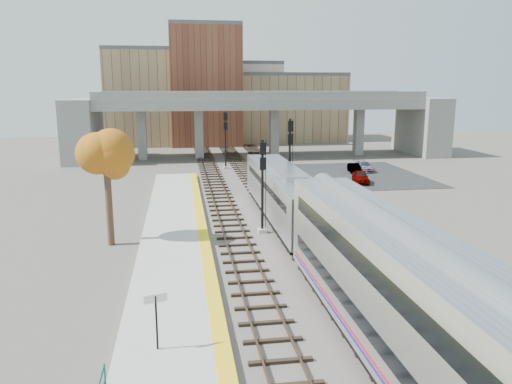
{
  "coord_description": "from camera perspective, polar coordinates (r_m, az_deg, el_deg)",
  "views": [
    {
      "loc": [
        -6.72,
        -27.29,
        10.34
      ],
      "look_at": [
        -1.2,
        8.86,
        2.5
      ],
      "focal_mm": 35.0,
      "sensor_mm": 36.0,
      "label": 1
    }
  ],
  "objects": [
    {
      "name": "car_b",
      "position": [
        61.16,
        11.15,
        2.7
      ],
      "size": [
        1.64,
        3.45,
        1.09
      ],
      "primitive_type": "imported",
      "rotation": [
        0.0,
        0.0,
        -0.15
      ],
      "color": "#99999E",
      "rests_on": "parking_lot"
    },
    {
      "name": "signal_mast_near",
      "position": [
        34.97,
        0.75,
        0.37
      ],
      "size": [
        0.6,
        0.64,
        6.66
      ],
      "color": "#9E9E99",
      "rests_on": "ground"
    },
    {
      "name": "platform",
      "position": [
        29.13,
        -9.28,
        -8.49
      ],
      "size": [
        4.5,
        60.0,
        0.35
      ],
      "primitive_type": "cube",
      "color": "#9E9E99",
      "rests_on": "ground"
    },
    {
      "name": "signal_mast_far",
      "position": [
        62.6,
        -3.5,
        5.88
      ],
      "size": [
        0.6,
        0.64,
        7.16
      ],
      "color": "#9E9E99",
      "rests_on": "ground"
    },
    {
      "name": "buildings_far",
      "position": [
        94.23,
        -3.89,
        10.58
      ],
      "size": [
        43.0,
        21.0,
        20.6
      ],
      "color": "#9D865B",
      "rests_on": "ground"
    },
    {
      "name": "ground",
      "position": [
        29.95,
        4.88,
        -8.14
      ],
      "size": [
        160.0,
        160.0,
        0.0
      ],
      "primitive_type": "plane",
      "color": "#47423D",
      "rests_on": "ground"
    },
    {
      "name": "tracks",
      "position": [
        41.8,
        2.14,
        -2.12
      ],
      "size": [
        10.7,
        95.0,
        0.25
      ],
      "color": "black",
      "rests_on": "ground"
    },
    {
      "name": "signal_mast_mid",
      "position": [
        45.08,
        3.87,
        3.69
      ],
      "size": [
        0.6,
        0.64,
        7.44
      ],
      "color": "#9E9E99",
      "rests_on": "ground"
    },
    {
      "name": "station_sign",
      "position": [
        19.85,
        -11.36,
        -13.07
      ],
      "size": [
        0.88,
        0.29,
        2.27
      ],
      "rotation": [
        0.0,
        0.0,
        0.27
      ],
      "color": "black",
      "rests_on": "platform"
    },
    {
      "name": "locomotive",
      "position": [
        38.31,
        3.14,
        -0.07
      ],
      "size": [
        3.02,
        19.05,
        4.1
      ],
      "color": "#A8AAB2",
      "rests_on": "ground"
    },
    {
      "name": "car_c",
      "position": [
        62.57,
        12.2,
        2.9
      ],
      "size": [
        1.72,
        4.1,
        1.18
      ],
      "primitive_type": "imported",
      "rotation": [
        0.0,
        0.0,
        -0.02
      ],
      "color": "#99999E",
      "rests_on": "parking_lot"
    },
    {
      "name": "car_a",
      "position": [
        54.77,
        11.86,
        1.7
      ],
      "size": [
        2.29,
        4.07,
        1.31
      ],
      "primitive_type": "imported",
      "rotation": [
        0.0,
        0.0,
        -0.2
      ],
      "color": "#99999E",
      "rests_on": "parking_lot"
    },
    {
      "name": "parking_lot",
      "position": [
        59.94,
        11.68,
        1.94
      ],
      "size": [
        14.0,
        18.0,
        0.04
      ],
      "primitive_type": "cube",
      "color": "black",
      "rests_on": "ground"
    },
    {
      "name": "yellow_strip",
      "position": [
        29.09,
        -5.51,
        -8.03
      ],
      "size": [
        0.7,
        60.0,
        0.01
      ],
      "primitive_type": "cube",
      "color": "yellow",
      "rests_on": "platform"
    },
    {
      "name": "tree",
      "position": [
        33.32,
        -16.72,
        3.17
      ],
      "size": [
        3.6,
        3.6,
        7.36
      ],
      "color": "#382619",
      "rests_on": "ground"
    },
    {
      "name": "coach",
      "position": [
        17.71,
        18.69,
        -13.79
      ],
      "size": [
        3.03,
        25.0,
        5.0
      ],
      "color": "#A8AAB2",
      "rests_on": "ground"
    },
    {
      "name": "overpass",
      "position": [
        73.36,
        0.47,
        8.56
      ],
      "size": [
        54.0,
        12.0,
        9.5
      ],
      "color": "slate",
      "rests_on": "ground"
    }
  ]
}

